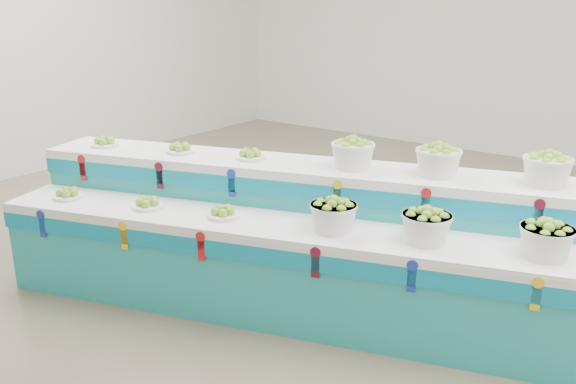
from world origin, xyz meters
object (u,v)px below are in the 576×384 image
object	(u,v)px
basket_upper_right	(547,169)
plate_upper_mid	(180,147)
display_stand	(288,238)
basket_lower_left	(333,215)

from	to	relation	value
basket_upper_right	plate_upper_mid	bearing A→B (deg)	-162.32
display_stand	basket_upper_right	world-z (taller)	basket_upper_right
display_stand	basket_lower_left	distance (m)	0.59
plate_upper_mid	basket_lower_left	bearing A→B (deg)	-2.65
basket_lower_left	plate_upper_mid	size ratio (longest dim) A/B	1.37
basket_lower_left	basket_upper_right	xyz separation A→B (m)	(1.10, 0.91, 0.30)
display_stand	basket_upper_right	bearing A→B (deg)	8.69
plate_upper_mid	basket_upper_right	distance (m)	2.76
plate_upper_mid	basket_upper_right	bearing A→B (deg)	17.68
basket_lower_left	basket_upper_right	bearing A→B (deg)	39.53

